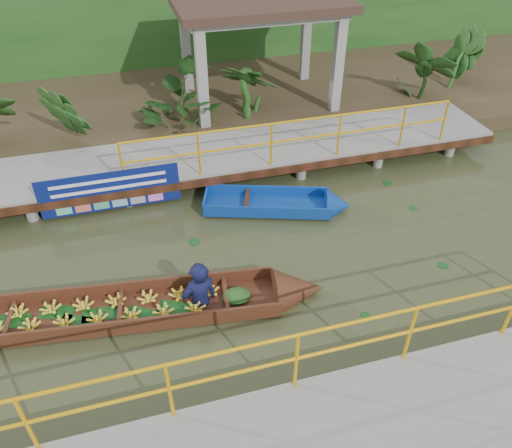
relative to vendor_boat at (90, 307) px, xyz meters
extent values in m
plane|color=#293018|center=(1.84, 0.50, -0.27)|extent=(80.00, 80.00, 0.00)
cube|color=#2F2517|center=(1.84, 8.00, -0.05)|extent=(30.00, 8.00, 0.45)
cube|color=gray|center=(1.84, 4.00, 0.23)|extent=(16.00, 2.00, 0.15)
cube|color=black|center=(1.84, 3.00, 0.15)|extent=(16.00, 0.12, 0.18)
cylinder|color=orange|center=(4.59, 3.05, 1.30)|extent=(7.50, 0.05, 0.05)
cylinder|color=orange|center=(4.59, 3.05, 0.85)|extent=(7.50, 0.05, 0.05)
cylinder|color=orange|center=(4.59, 3.05, 0.80)|extent=(0.05, 0.05, 1.00)
cylinder|color=gray|center=(-0.16, 3.20, -0.05)|extent=(0.24, 0.24, 0.55)
cylinder|color=gray|center=(-0.16, 4.80, -0.05)|extent=(0.24, 0.24, 0.55)
cylinder|color=gray|center=(1.84, 3.20, -0.05)|extent=(0.24, 0.24, 0.55)
cylinder|color=gray|center=(1.84, 4.80, -0.05)|extent=(0.24, 0.24, 0.55)
cylinder|color=gray|center=(3.84, 3.20, -0.05)|extent=(0.24, 0.24, 0.55)
cylinder|color=gray|center=(3.84, 4.80, -0.05)|extent=(0.24, 0.24, 0.55)
cylinder|color=gray|center=(5.84, 3.20, -0.05)|extent=(0.24, 0.24, 0.55)
cylinder|color=gray|center=(5.84, 4.80, -0.05)|extent=(0.24, 0.24, 0.55)
cylinder|color=gray|center=(7.84, 3.20, -0.05)|extent=(0.24, 0.24, 0.55)
cylinder|color=gray|center=(7.84, 4.80, -0.05)|extent=(0.24, 0.24, 0.55)
cylinder|color=gray|center=(1.84, 3.20, -0.05)|extent=(0.24, 0.24, 0.55)
cylinder|color=orange|center=(2.84, -2.55, 1.38)|extent=(10.00, 0.05, 0.05)
cylinder|color=orange|center=(2.84, -2.55, 0.93)|extent=(10.00, 0.05, 0.05)
cylinder|color=orange|center=(2.84, -2.55, 0.88)|extent=(0.05, 0.05, 1.00)
cube|color=gray|center=(3.04, 5.60, 1.33)|extent=(0.25, 0.25, 2.80)
cube|color=gray|center=(6.64, 5.60, 1.33)|extent=(0.25, 0.25, 2.80)
cube|color=gray|center=(3.04, 8.00, 1.33)|extent=(0.25, 0.25, 2.80)
cube|color=gray|center=(6.64, 8.00, 1.33)|extent=(0.25, 0.25, 2.80)
cube|color=gray|center=(4.84, 6.80, 2.63)|extent=(4.00, 2.60, 0.12)
cube|color=#38241C|center=(4.84, 6.80, 2.83)|extent=(4.40, 3.00, 0.20)
cube|color=#194516|center=(1.84, 10.50, 1.73)|extent=(30.00, 0.80, 4.00)
cube|color=#3B1E10|center=(-0.42, 0.05, -0.22)|extent=(7.14, 1.75, 0.05)
cube|color=#3B1E10|center=(-0.36, 0.49, -0.10)|extent=(7.03, 0.93, 0.30)
cube|color=#3B1E10|center=(-0.47, -0.39, -0.10)|extent=(7.03, 0.93, 0.30)
cone|color=#3B1E10|center=(3.49, -0.43, -0.15)|extent=(0.98, 0.95, 0.85)
ellipsoid|color=#194516|center=(2.39, -0.30, -0.13)|extent=(0.54, 0.45, 0.23)
imported|color=#0E1134|center=(1.78, -0.22, 0.69)|extent=(0.72, 0.54, 1.77)
cube|color=navy|center=(3.71, 2.20, -0.18)|extent=(2.79, 1.60, 0.09)
cube|color=navy|center=(3.84, 2.58, -0.08)|extent=(2.55, 0.89, 0.27)
cube|color=navy|center=(3.58, 1.82, -0.08)|extent=(2.55, 0.89, 0.27)
cube|color=navy|center=(2.44, 2.62, -0.08)|extent=(0.30, 0.78, 0.27)
cone|color=navy|center=(5.15, 1.72, -0.13)|extent=(0.74, 0.88, 0.75)
cube|color=black|center=(3.29, 2.34, -0.04)|extent=(0.34, 0.79, 0.04)
cube|color=navy|center=(0.51, 2.98, 0.28)|extent=(2.89, 0.03, 0.90)
cube|color=white|center=(0.51, 2.96, 0.55)|extent=(2.35, 0.01, 0.07)
cube|color=white|center=(0.51, 2.96, 0.35)|extent=(2.35, 0.01, 0.07)
imported|color=#194516|center=(-0.16, 5.80, 1.00)|extent=(1.31, 1.31, 1.64)
imported|color=#194516|center=(2.34, 5.80, 1.00)|extent=(1.31, 1.31, 1.64)
imported|color=#194516|center=(4.34, 5.80, 1.00)|extent=(1.31, 1.31, 1.64)
imported|color=#194516|center=(9.34, 5.80, 1.00)|extent=(1.31, 1.31, 1.64)
imported|color=#194516|center=(10.84, 5.80, 1.00)|extent=(1.31, 1.31, 1.64)
camera|label=1|loc=(1.08, -6.19, 6.08)|focal=35.00mm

